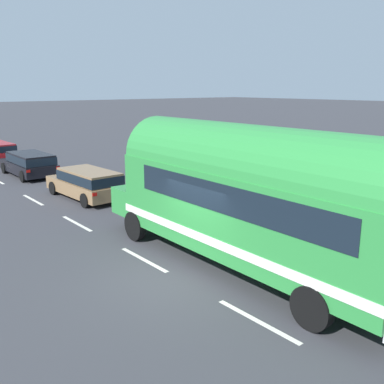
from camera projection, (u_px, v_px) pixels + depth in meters
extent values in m
plane|color=#38383D|center=(177.00, 278.00, 12.00)|extent=(300.00, 300.00, 0.00)
cube|color=silver|center=(257.00, 321.00, 9.79)|extent=(0.14, 2.40, 0.01)
cube|color=silver|center=(144.00, 260.00, 13.26)|extent=(0.14, 2.40, 0.01)
cube|color=silver|center=(77.00, 223.00, 16.75)|extent=(0.14, 2.40, 0.01)
cube|color=silver|center=(33.00, 200.00, 20.23)|extent=(0.14, 2.40, 0.01)
cube|color=silver|center=(96.00, 185.00, 23.33)|extent=(0.12, 80.00, 0.01)
cube|color=#2D8C3D|center=(250.00, 211.00, 12.07)|extent=(2.64, 9.26, 2.30)
cylinder|color=#2D8C3D|center=(252.00, 170.00, 11.80)|extent=(2.59, 9.16, 2.45)
cube|color=#2D8C3D|center=(147.00, 198.00, 16.23)|extent=(2.28, 1.33, 0.95)
cube|color=silver|center=(250.00, 234.00, 12.22)|extent=(2.68, 9.30, 0.24)
cube|color=black|center=(259.00, 192.00, 11.70)|extent=(2.64, 7.46, 0.76)
cube|color=black|center=(155.00, 165.00, 15.46)|extent=(2.14, 0.13, 0.96)
cube|color=silver|center=(137.00, 198.00, 16.78)|extent=(0.90, 0.11, 0.56)
cylinder|color=black|center=(135.00, 226.00, 14.86)|extent=(0.28, 1.00, 1.00)
cylinder|color=black|center=(189.00, 214.00, 16.27)|extent=(0.28, 1.00, 1.00)
cylinder|color=black|center=(312.00, 308.00, 9.36)|extent=(0.28, 1.00, 1.00)
cylinder|color=black|center=(370.00, 279.00, 10.78)|extent=(0.28, 1.00, 1.00)
cube|color=olive|center=(85.00, 187.00, 20.54)|extent=(1.96, 4.65, 0.60)
cube|color=olive|center=(89.00, 176.00, 20.06)|extent=(1.71, 3.39, 0.55)
cube|color=black|center=(89.00, 177.00, 20.06)|extent=(1.77, 3.43, 0.43)
cube|color=red|center=(95.00, 195.00, 18.32)|extent=(0.20, 0.05, 0.14)
cube|color=red|center=(126.00, 189.00, 19.32)|extent=(0.20, 0.05, 0.14)
cylinder|color=black|center=(53.00, 188.00, 21.19)|extent=(0.22, 0.65, 0.64)
cylinder|color=black|center=(85.00, 183.00, 22.29)|extent=(0.22, 0.65, 0.64)
cylinder|color=black|center=(85.00, 200.00, 18.87)|extent=(0.22, 0.65, 0.64)
cylinder|color=black|center=(119.00, 194.00, 19.97)|extent=(0.22, 0.65, 0.64)
cube|color=black|center=(29.00, 167.00, 25.66)|extent=(1.89, 4.66, 0.60)
cube|color=black|center=(31.00, 158.00, 25.16)|extent=(1.69, 3.41, 0.55)
cube|color=black|center=(31.00, 159.00, 25.17)|extent=(1.75, 3.45, 0.43)
cube|color=red|center=(28.00, 171.00, 23.35)|extent=(0.20, 0.04, 0.14)
cube|color=red|center=(58.00, 168.00, 24.36)|extent=(0.20, 0.04, 0.14)
cylinder|color=black|center=(4.00, 168.00, 26.37)|extent=(0.20, 0.64, 0.64)
cylinder|color=black|center=(34.00, 165.00, 27.48)|extent=(0.20, 0.64, 0.64)
cylinder|color=black|center=(23.00, 176.00, 23.92)|extent=(0.20, 0.64, 0.64)
cylinder|color=black|center=(55.00, 172.00, 25.04)|extent=(0.20, 0.64, 0.64)
cube|color=red|center=(18.00, 154.00, 29.18)|extent=(0.20, 0.04, 0.14)
cylinder|color=black|center=(0.00, 153.00, 32.28)|extent=(0.21, 0.64, 0.64)
cylinder|color=black|center=(16.00, 159.00, 29.85)|extent=(0.21, 0.64, 0.64)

